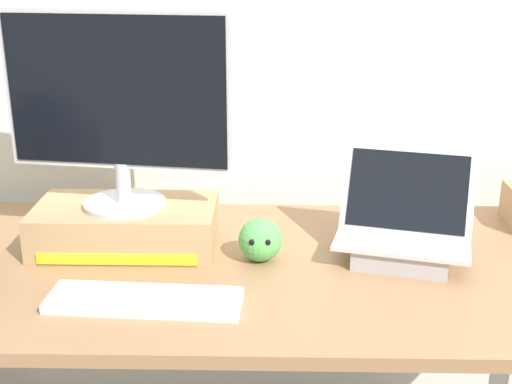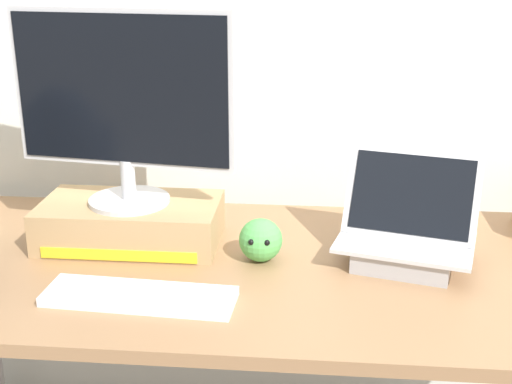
# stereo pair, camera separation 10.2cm
# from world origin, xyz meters

# --- Properties ---
(back_wall) EXTENTS (7.00, 0.10, 2.60)m
(back_wall) POSITION_xyz_m (0.00, 0.50, 1.30)
(back_wall) COLOR silver
(back_wall) RESTS_ON ground
(desk) EXTENTS (1.89, 0.80, 0.74)m
(desk) POSITION_xyz_m (0.00, 0.00, 0.68)
(desk) COLOR #99704C
(desk) RESTS_ON ground
(toner_box_yellow) EXTENTS (0.45, 0.25, 0.11)m
(toner_box_yellow) POSITION_xyz_m (-0.33, 0.10, 0.80)
(toner_box_yellow) COLOR tan
(toner_box_yellow) RESTS_ON desk
(desktop_monitor) EXTENTS (0.55, 0.20, 0.47)m
(desktop_monitor) POSITION_xyz_m (-0.33, 0.09, 1.11)
(desktop_monitor) COLOR silver
(desktop_monitor) RESTS_ON toner_box_yellow
(open_laptop) EXTENTS (0.36, 0.29, 0.25)m
(open_laptop) POSITION_xyz_m (0.35, 0.04, 0.80)
(open_laptop) COLOR #ADADB2
(open_laptop) RESTS_ON desk
(external_keyboard) EXTENTS (0.42, 0.15, 0.02)m
(external_keyboard) POSITION_xyz_m (-0.23, -0.21, 0.76)
(external_keyboard) COLOR white
(external_keyboard) RESTS_ON desk
(plush_toy) EXTENTS (0.10, 0.10, 0.10)m
(plush_toy) POSITION_xyz_m (0.01, 0.02, 0.80)
(plush_toy) COLOR #56B256
(plush_toy) RESTS_ON desk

